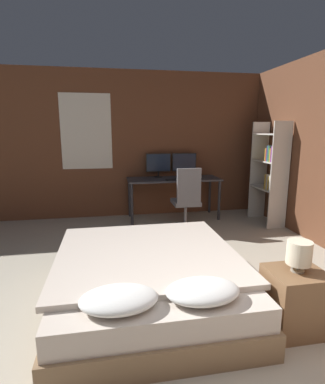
{
  "coord_description": "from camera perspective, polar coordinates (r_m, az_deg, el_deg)",
  "views": [
    {
      "loc": [
        -0.85,
        -1.38,
        1.63
      ],
      "look_at": [
        -0.09,
        2.8,
        0.75
      ],
      "focal_mm": 28.0,
      "sensor_mm": 36.0,
      "label": 1
    }
  ],
  "objects": [
    {
      "name": "wall_back",
      "position": [
        5.77,
        -2.01,
        8.95
      ],
      "size": [
        12.0,
        0.08,
        2.7
      ],
      "color": "brown",
      "rests_on": "ground_plane"
    },
    {
      "name": "monitor_left",
      "position": [
        5.65,
        -0.79,
        5.42
      ],
      "size": [
        0.47,
        0.16,
        0.44
      ],
      "color": "black",
      "rests_on": "desk"
    },
    {
      "name": "computer_mouse",
      "position": [
        5.38,
        5.47,
        2.54
      ],
      "size": [
        0.07,
        0.05,
        0.04
      ],
      "color": "black",
      "rests_on": "desk"
    },
    {
      "name": "desk",
      "position": [
        5.53,
        2.14,
        1.75
      ],
      "size": [
        1.7,
        0.63,
        0.76
      ],
      "color": "#38383D",
      "rests_on": "ground_plane"
    },
    {
      "name": "bed",
      "position": [
        2.98,
        -2.64,
        -16.14
      ],
      "size": [
        1.72,
        1.96,
        0.55
      ],
      "color": "#846647",
      "rests_on": "ground_plane"
    },
    {
      "name": "keyboard",
      "position": [
        5.32,
        2.63,
        2.37
      ],
      "size": [
        0.37,
        0.13,
        0.02
      ],
      "color": "black",
      "rests_on": "desk"
    },
    {
      "name": "bookshelf",
      "position": [
        5.49,
        20.01,
        4.2
      ],
      "size": [
        0.33,
        0.73,
        1.77
      ],
      "color": "beige",
      "rests_on": "ground_plane"
    },
    {
      "name": "office_chair",
      "position": [
        4.93,
        4.58,
        -2.62
      ],
      "size": [
        0.52,
        0.52,
        1.05
      ],
      "color": "black",
      "rests_on": "ground_plane"
    },
    {
      "name": "monitor_right",
      "position": [
        5.75,
        4.16,
        5.5
      ],
      "size": [
        0.47,
        0.16,
        0.44
      ],
      "color": "black",
      "rests_on": "desk"
    },
    {
      "name": "nightstand",
      "position": [
        2.82,
        23.84,
        -18.39
      ],
      "size": [
        0.44,
        0.4,
        0.52
      ],
      "color": "brown",
      "rests_on": "ground_plane"
    },
    {
      "name": "bedside_lamp",
      "position": [
        2.65,
        24.59,
        -10.53
      ],
      "size": [
        0.19,
        0.19,
        0.25
      ],
      "color": "gray",
      "rests_on": "nightstand"
    }
  ]
}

